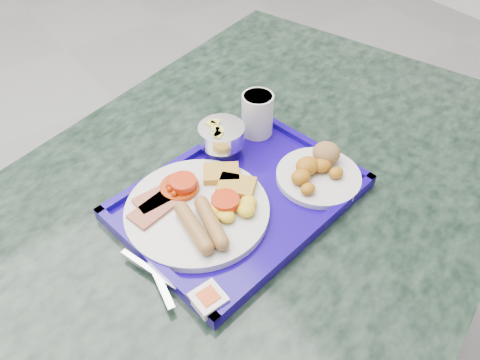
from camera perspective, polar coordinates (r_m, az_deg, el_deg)
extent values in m
plane|color=gray|center=(1.91, -24.38, -7.67)|extent=(6.00, 6.00, 0.00)
cylinder|color=gray|center=(1.18, 0.99, -14.41)|extent=(0.11, 0.11, 0.70)
cube|color=black|center=(0.88, 1.28, -1.72)|extent=(1.43, 1.17, 0.04)
cube|color=#150282|center=(0.83, 0.00, -2.30)|extent=(0.45, 0.36, 0.01)
cube|color=#150282|center=(0.90, -6.46, 2.84)|extent=(0.40, 0.08, 0.01)
cube|color=#150282|center=(0.76, 7.67, -7.07)|extent=(0.40, 0.08, 0.01)
cube|color=#150282|center=(0.94, 8.46, 4.48)|extent=(0.06, 0.30, 0.01)
cube|color=#150282|center=(0.75, -10.75, -9.46)|extent=(0.06, 0.30, 0.01)
cylinder|color=silver|center=(0.80, -5.25, -3.72)|extent=(0.25, 0.25, 0.01)
cube|color=#AF5C46|center=(0.81, -9.83, -2.05)|extent=(0.08, 0.05, 0.01)
cube|color=#AF5C46|center=(0.80, -10.45, -3.51)|extent=(0.09, 0.06, 0.01)
cylinder|color=#B63507|center=(0.82, -7.37, -0.85)|extent=(0.07, 0.07, 0.01)
sphere|color=#B63507|center=(0.83, -7.58, 0.38)|extent=(0.01, 0.01, 0.01)
sphere|color=#B63507|center=(0.81, -5.83, -0.83)|extent=(0.01, 0.01, 0.01)
sphere|color=#B63507|center=(0.84, -6.35, 0.62)|extent=(0.01, 0.01, 0.01)
sphere|color=#B63507|center=(0.81, -6.62, -0.98)|extent=(0.01, 0.01, 0.01)
sphere|color=#B63507|center=(0.81, -5.88, -1.15)|extent=(0.01, 0.01, 0.01)
sphere|color=#B63507|center=(0.83, -6.68, 0.04)|extent=(0.01, 0.01, 0.01)
sphere|color=#B63507|center=(0.81, -8.55, -1.11)|extent=(0.01, 0.01, 0.01)
sphere|color=#B63507|center=(0.83, -8.04, 0.11)|extent=(0.01, 0.01, 0.01)
sphere|color=#B63507|center=(0.82, -8.70, -0.62)|extent=(0.01, 0.01, 0.01)
sphere|color=#B63507|center=(0.83, -8.35, 0.21)|extent=(0.01, 0.01, 0.01)
sphere|color=#B63507|center=(0.83, -6.73, -0.09)|extent=(0.01, 0.01, 0.01)
sphere|color=#B63507|center=(0.80, -8.04, -1.68)|extent=(0.01, 0.01, 0.01)
sphere|color=#B63507|center=(0.83, -8.62, -0.28)|extent=(0.01, 0.01, 0.01)
sphere|color=#B63507|center=(0.81, -6.09, -1.11)|extent=(0.01, 0.01, 0.01)
sphere|color=#B63507|center=(0.81, -7.23, -1.19)|extent=(0.01, 0.01, 0.01)
cube|color=gold|center=(0.84, -2.31, 0.82)|extent=(0.08, 0.07, 0.01)
cube|color=gold|center=(0.82, -0.44, -0.70)|extent=(0.08, 0.08, 0.01)
cylinder|color=brown|center=(0.75, -5.69, -5.75)|extent=(0.04, 0.10, 0.02)
cylinder|color=brown|center=(0.75, -3.54, -5.16)|extent=(0.04, 0.10, 0.02)
ellipsoid|color=yellow|center=(0.78, 1.03, -2.76)|extent=(0.03, 0.03, 0.02)
ellipsoid|color=yellow|center=(0.77, -1.59, -4.46)|extent=(0.03, 0.03, 0.02)
ellipsoid|color=yellow|center=(0.77, -2.13, -4.22)|extent=(0.02, 0.02, 0.02)
ellipsoid|color=yellow|center=(0.78, -1.65, -3.52)|extent=(0.03, 0.03, 0.02)
ellipsoid|color=yellow|center=(0.78, -0.46, -3.14)|extent=(0.02, 0.02, 0.02)
ellipsoid|color=yellow|center=(0.77, 0.77, -3.64)|extent=(0.03, 0.03, 0.02)
ellipsoid|color=yellow|center=(0.79, -2.28, -2.69)|extent=(0.03, 0.03, 0.02)
ellipsoid|color=yellow|center=(0.79, 0.96, -2.78)|extent=(0.02, 0.02, 0.01)
ellipsoid|color=yellow|center=(0.78, 0.61, -3.34)|extent=(0.03, 0.03, 0.02)
ellipsoid|color=yellow|center=(0.79, -1.53, -2.69)|extent=(0.03, 0.03, 0.02)
ellipsoid|color=yellow|center=(0.77, -3.19, -3.71)|extent=(0.03, 0.03, 0.02)
ellipsoid|color=yellow|center=(0.78, -1.79, -3.61)|extent=(0.03, 0.03, 0.02)
cylinder|color=#AD1B04|center=(0.82, -6.97, -0.32)|extent=(0.05, 0.05, 0.01)
cylinder|color=#AD1B04|center=(0.78, -1.81, -2.59)|extent=(0.05, 0.05, 0.01)
cylinder|color=silver|center=(0.87, 9.54, 0.40)|extent=(0.15, 0.15, 0.01)
ellipsoid|color=#B66E15|center=(0.86, 11.64, 0.87)|extent=(0.03, 0.02, 0.02)
ellipsoid|color=#B66E15|center=(0.86, 10.01, 1.83)|extent=(0.04, 0.03, 0.03)
ellipsoid|color=#B66E15|center=(0.85, 8.21, 1.72)|extent=(0.05, 0.04, 0.03)
ellipsoid|color=#B66E15|center=(0.84, 7.41, 0.39)|extent=(0.04, 0.03, 0.03)
ellipsoid|color=#B66E15|center=(0.82, 8.28, -1.08)|extent=(0.03, 0.02, 0.02)
ellipsoid|color=olive|center=(0.88, 10.48, 3.25)|extent=(0.05, 0.05, 0.04)
cylinder|color=silver|center=(0.91, -2.20, 3.67)|extent=(0.06, 0.06, 0.01)
cylinder|color=silver|center=(0.91, -2.22, 4.24)|extent=(0.02, 0.02, 0.02)
cylinder|color=silver|center=(0.89, -2.26, 5.55)|extent=(0.09, 0.09, 0.03)
cube|color=#DAD653|center=(0.87, -2.48, 5.85)|extent=(0.02, 0.02, 0.01)
cube|color=#DAD653|center=(0.87, -2.86, 5.40)|extent=(0.02, 0.02, 0.01)
cube|color=#DAD653|center=(0.89, -3.60, 6.69)|extent=(0.02, 0.02, 0.01)
cube|color=#DAD653|center=(0.86, -2.70, 5.24)|extent=(0.02, 0.02, 0.01)
cube|color=#DAD653|center=(0.89, -2.98, 6.87)|extent=(0.02, 0.02, 0.01)
cube|color=#DAD653|center=(0.88, -3.01, 6.08)|extent=(0.02, 0.02, 0.01)
cylinder|color=silver|center=(0.94, 2.13, 8.00)|extent=(0.06, 0.06, 0.09)
cylinder|color=orange|center=(0.91, 2.20, 9.99)|extent=(0.06, 0.06, 0.01)
cube|color=silver|center=(0.74, -10.99, -10.58)|extent=(0.04, 0.11, 0.00)
ellipsoid|color=silver|center=(0.79, -12.04, -6.16)|extent=(0.04, 0.04, 0.01)
cube|color=silver|center=(0.74, -10.52, -10.43)|extent=(0.04, 0.16, 0.00)
cube|color=white|center=(0.69, -3.86, -14.30)|extent=(0.05, 0.05, 0.02)
cube|color=#F6501B|center=(0.69, -3.90, -13.91)|extent=(0.03, 0.03, 0.00)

